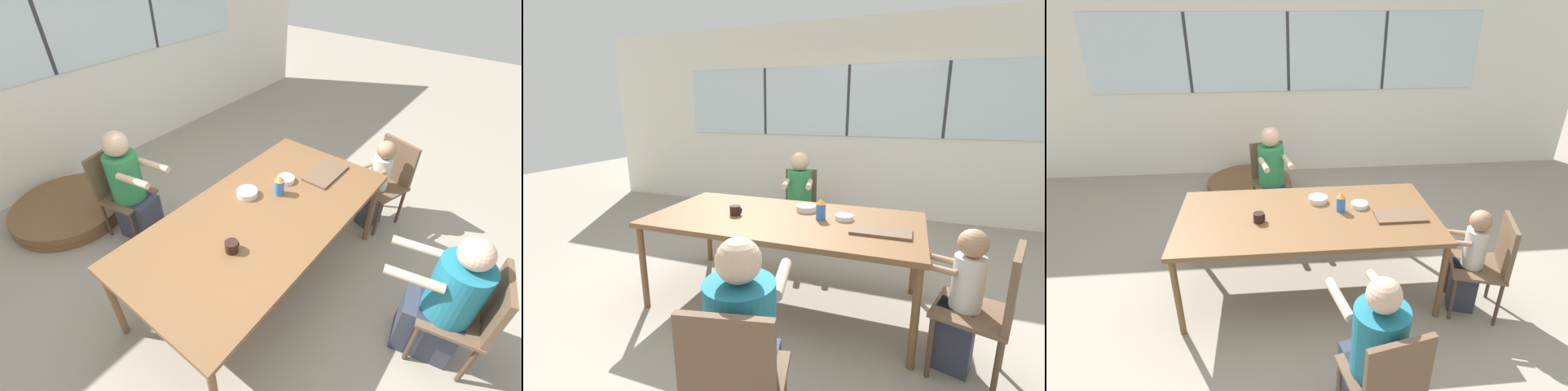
# 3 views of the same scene
# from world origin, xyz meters

# --- Properties ---
(ground_plane) EXTENTS (16.00, 16.00, 0.00)m
(ground_plane) POSITION_xyz_m (0.00, 0.00, 0.00)
(ground_plane) COLOR gray
(wall_back_with_windows) EXTENTS (8.40, 0.08, 2.80)m
(wall_back_with_windows) POSITION_xyz_m (0.00, 2.76, 1.42)
(wall_back_with_windows) COLOR white
(wall_back_with_windows) RESTS_ON ground_plane
(dining_table) EXTENTS (2.13, 1.06, 0.73)m
(dining_table) POSITION_xyz_m (0.00, 0.00, 0.69)
(dining_table) COLOR brown
(dining_table) RESTS_ON ground_plane
(chair_for_woman_green_shirt) EXTENTS (0.48, 0.48, 0.85)m
(chair_for_woman_green_shirt) POSITION_xyz_m (-0.31, 1.44, 0.51)
(chair_for_woman_green_shirt) COLOR brown
(chair_for_woman_green_shirt) RESTS_ON ground_plane
(chair_for_man_blue_shirt) EXTENTS (0.47, 0.47, 0.85)m
(chair_for_man_blue_shirt) POSITION_xyz_m (0.31, -1.44, 0.51)
(chair_for_man_blue_shirt) COLOR brown
(chair_for_man_blue_shirt) RESTS_ON ground_plane
(chair_for_toddler) EXTENTS (0.50, 0.50, 0.85)m
(chair_for_toddler) POSITION_xyz_m (1.41, -0.44, 0.51)
(chair_for_toddler) COLOR brown
(chair_for_toddler) RESTS_ON ground_plane
(person_woman_green_shirt) EXTENTS (0.39, 0.57, 1.10)m
(person_woman_green_shirt) POSITION_xyz_m (-0.28, 1.28, 0.50)
(person_woman_green_shirt) COLOR #333847
(person_woman_green_shirt) RESTS_ON ground_plane
(person_man_blue_shirt) EXTENTS (0.42, 0.62, 1.07)m
(person_man_blue_shirt) POSITION_xyz_m (0.27, -1.28, 0.48)
(person_man_blue_shirt) COLOR #333847
(person_man_blue_shirt) RESTS_ON ground_plane
(person_toddler) EXTENTS (0.35, 0.26, 0.92)m
(person_toddler) POSITION_xyz_m (1.26, -0.40, 0.45)
(person_toddler) COLOR #333847
(person_toddler) RESTS_ON ground_plane
(food_tray_dark) EXTENTS (0.41, 0.22, 0.02)m
(food_tray_dark) POSITION_xyz_m (0.76, -0.10, 0.74)
(food_tray_dark) COLOR brown
(food_tray_dark) RESTS_ON dining_table
(coffee_mug) EXTENTS (0.09, 0.09, 0.08)m
(coffee_mug) POSITION_xyz_m (-0.39, -0.07, 0.77)
(coffee_mug) COLOR black
(coffee_mug) RESTS_ON dining_table
(sippy_cup) EXTENTS (0.08, 0.08, 0.17)m
(sippy_cup) POSITION_xyz_m (0.29, 0.05, 0.82)
(sippy_cup) COLOR blue
(sippy_cup) RESTS_ON dining_table
(bowl_white_shallow) EXTENTS (0.16, 0.16, 0.05)m
(bowl_white_shallow) POSITION_xyz_m (0.12, 0.23, 0.76)
(bowl_white_shallow) COLOR silver
(bowl_white_shallow) RESTS_ON dining_table
(bowl_cereal) EXTENTS (0.14, 0.14, 0.04)m
(bowl_cereal) POSITION_xyz_m (0.46, 0.10, 0.75)
(bowl_cereal) COLOR white
(bowl_cereal) RESTS_ON dining_table
(folded_table_stack) EXTENTS (1.11, 1.11, 0.15)m
(folded_table_stack) POSITION_xyz_m (-0.58, 2.08, 0.07)
(folded_table_stack) COLOR brown
(folded_table_stack) RESTS_ON ground_plane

